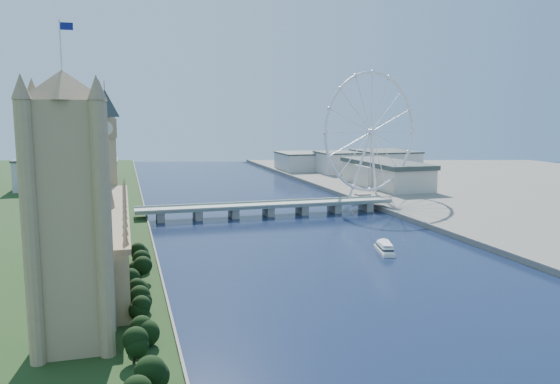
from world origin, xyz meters
name	(u,v)px	position (x,y,z in m)	size (l,w,h in m)	color
ground	(503,375)	(0.00, 0.00, 0.00)	(2000.00, 2000.00, 0.00)	#172243
tree_row	(139,315)	(-113.00, 66.00, 8.48)	(8.62, 200.62, 19.57)	black
victoria_tower	(69,203)	(-135.00, 55.00, 54.49)	(28.16, 28.16, 112.00)	tan
parliament_range	(105,235)	(-128.00, 170.00, 18.48)	(24.00, 200.00, 70.00)	tan
big_ben	(107,140)	(-128.00, 278.00, 66.57)	(20.02, 20.02, 110.00)	tan
westminster_bridge	(268,208)	(0.00, 300.00, 6.63)	(220.00, 22.00, 9.50)	gray
london_eye	(371,132)	(119.98, 355.08, 67.52)	(113.60, 39.12, 124.30)	silver
county_hall	(385,188)	(175.00, 430.00, 0.00)	(54.00, 144.00, 35.00)	beige
city_skyline	(247,167)	(39.22, 560.08, 16.96)	(505.00, 280.00, 32.00)	beige
tour_boat_near	(386,252)	(37.54, 157.44, 0.00)	(7.63, 29.87, 6.60)	white
tour_boat_far	(384,252)	(36.56, 157.71, 0.00)	(7.20, 28.27, 6.23)	silver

